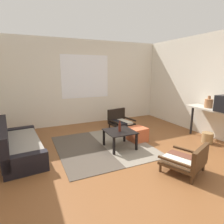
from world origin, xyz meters
TOP-DOWN VIEW (x-y plane):
  - ground_plane at (0.00, 0.00)m, footprint 7.80×7.80m
  - far_wall_with_window at (0.00, 3.06)m, footprint 5.60×0.13m
  - side_wall_right at (2.66, 0.30)m, footprint 0.12×6.60m
  - area_rug at (-0.26, 0.87)m, footprint 2.07×2.22m
  - couch at (-2.05, 1.16)m, footprint 0.89×1.95m
  - coffee_table at (0.05, 0.64)m, footprint 0.63×0.64m
  - armchair_by_window at (0.73, 1.93)m, footprint 0.72×0.70m
  - armchair_striped_foreground at (0.62, -0.81)m, footprint 0.83×0.83m
  - ottoman_orange at (0.66, 0.85)m, footprint 0.46×0.46m
  - console_shelf at (2.32, -0.08)m, footprint 0.44×1.61m
  - clay_vase at (2.32, 0.20)m, footprint 0.19×0.19m
  - glass_bottle at (0.04, 0.61)m, footprint 0.06×0.06m
  - wicker_basket at (2.15, 0.00)m, footprint 0.26×0.26m

SIDE VIEW (x-z plane):
  - ground_plane at x=0.00m, z-range 0.00..0.00m
  - area_rug at x=-0.26m, z-range 0.00..0.01m
  - wicker_basket at x=2.15m, z-range 0.00..0.26m
  - ottoman_orange at x=0.66m, z-range 0.00..0.34m
  - couch at x=-2.05m, z-range -0.13..0.58m
  - armchair_striped_foreground at x=0.62m, z-range -0.02..0.51m
  - armchair_by_window at x=0.73m, z-range -0.04..0.55m
  - coffee_table at x=0.05m, z-range 0.14..0.54m
  - glass_bottle at x=0.04m, z-range 0.39..0.63m
  - console_shelf at x=2.32m, z-range 0.33..1.16m
  - clay_vase at x=2.32m, z-range 0.80..1.10m
  - side_wall_right at x=2.66m, z-range 0.00..2.70m
  - far_wall_with_window at x=0.00m, z-range 0.00..2.70m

